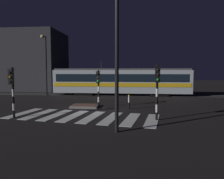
{
  "coord_description": "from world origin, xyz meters",
  "views": [
    {
      "loc": [
        3.34,
        -15.73,
        2.89
      ],
      "look_at": [
        1.43,
        2.13,
        1.4
      ],
      "focal_mm": 34.77,
      "sensor_mm": 36.0,
      "label": 1
    }
  ],
  "objects_px": {
    "street_lamp_near_kerb": "(116,31)",
    "tram": "(121,81)",
    "traffic_light_median_centre": "(98,83)",
    "traffic_light_corner_near_left": "(12,85)",
    "bollard_island_edge": "(129,102)",
    "traffic_light_corner_near_right": "(157,84)",
    "street_lamp_trackside_left": "(45,58)"
  },
  "relations": [
    {
      "from": "street_lamp_trackside_left",
      "to": "bollard_island_edge",
      "type": "distance_m",
      "value": 13.87
    },
    {
      "from": "traffic_light_corner_near_right",
      "to": "street_lamp_trackside_left",
      "type": "height_order",
      "value": "street_lamp_trackside_left"
    },
    {
      "from": "traffic_light_median_centre",
      "to": "bollard_island_edge",
      "type": "relative_size",
      "value": 2.72
    },
    {
      "from": "traffic_light_corner_near_right",
      "to": "bollard_island_edge",
      "type": "relative_size",
      "value": 2.98
    },
    {
      "from": "traffic_light_corner_near_right",
      "to": "tram",
      "type": "distance_m",
      "value": 13.7
    },
    {
      "from": "traffic_light_median_centre",
      "to": "bollard_island_edge",
      "type": "distance_m",
      "value": 2.87
    },
    {
      "from": "traffic_light_median_centre",
      "to": "traffic_light_corner_near_right",
      "type": "relative_size",
      "value": 0.91
    },
    {
      "from": "traffic_light_median_centre",
      "to": "traffic_light_corner_near_left",
      "type": "bearing_deg",
      "value": -136.61
    },
    {
      "from": "bollard_island_edge",
      "to": "traffic_light_corner_near_left",
      "type": "bearing_deg",
      "value": -150.52
    },
    {
      "from": "traffic_light_corner_near_right",
      "to": "street_lamp_near_kerb",
      "type": "height_order",
      "value": "street_lamp_near_kerb"
    },
    {
      "from": "traffic_light_median_centre",
      "to": "tram",
      "type": "relative_size",
      "value": 0.18
    },
    {
      "from": "traffic_light_median_centre",
      "to": "traffic_light_corner_near_left",
      "type": "xyz_separation_m",
      "value": [
        -4.65,
        -4.39,
        0.09
      ]
    },
    {
      "from": "traffic_light_median_centre",
      "to": "tram",
      "type": "bearing_deg",
      "value": 82.31
    },
    {
      "from": "traffic_light_corner_near_left",
      "to": "traffic_light_corner_near_right",
      "type": "height_order",
      "value": "traffic_light_corner_near_right"
    },
    {
      "from": "street_lamp_near_kerb",
      "to": "tram",
      "type": "relative_size",
      "value": 0.45
    },
    {
      "from": "traffic_light_corner_near_right",
      "to": "traffic_light_median_centre",
      "type": "bearing_deg",
      "value": 135.33
    },
    {
      "from": "traffic_light_corner_near_left",
      "to": "bollard_island_edge",
      "type": "height_order",
      "value": "traffic_light_corner_near_left"
    },
    {
      "from": "traffic_light_corner_near_left",
      "to": "traffic_light_corner_near_right",
      "type": "distance_m",
      "value": 8.86
    },
    {
      "from": "tram",
      "to": "bollard_island_edge",
      "type": "distance_m",
      "value": 9.74
    },
    {
      "from": "traffic_light_median_centre",
      "to": "street_lamp_near_kerb",
      "type": "distance_m",
      "value": 7.89
    },
    {
      "from": "street_lamp_near_kerb",
      "to": "tram",
      "type": "height_order",
      "value": "street_lamp_near_kerb"
    },
    {
      "from": "traffic_light_median_centre",
      "to": "traffic_light_corner_near_right",
      "type": "xyz_separation_m",
      "value": [
        4.21,
        -4.16,
        0.19
      ]
    },
    {
      "from": "traffic_light_median_centre",
      "to": "traffic_light_corner_near_left",
      "type": "relative_size",
      "value": 0.96
    },
    {
      "from": "street_lamp_trackside_left",
      "to": "street_lamp_near_kerb",
      "type": "height_order",
      "value": "street_lamp_near_kerb"
    },
    {
      "from": "street_lamp_near_kerb",
      "to": "bollard_island_edge",
      "type": "xyz_separation_m",
      "value": [
        0.39,
        6.74,
        -4.15
      ]
    },
    {
      "from": "traffic_light_corner_near_left",
      "to": "bollard_island_edge",
      "type": "relative_size",
      "value": 2.84
    },
    {
      "from": "tram",
      "to": "traffic_light_corner_near_left",
      "type": "bearing_deg",
      "value": -113.41
    },
    {
      "from": "tram",
      "to": "bollard_island_edge",
      "type": "relative_size",
      "value": 14.8
    },
    {
      "from": "traffic_light_corner_near_right",
      "to": "tram",
      "type": "height_order",
      "value": "tram"
    },
    {
      "from": "street_lamp_trackside_left",
      "to": "street_lamp_near_kerb",
      "type": "xyz_separation_m",
      "value": [
        9.86,
        -15.18,
        0.17
      ]
    },
    {
      "from": "traffic_light_corner_near_left",
      "to": "street_lamp_near_kerb",
      "type": "bearing_deg",
      "value": -22.08
    },
    {
      "from": "street_lamp_trackside_left",
      "to": "tram",
      "type": "relative_size",
      "value": 0.44
    }
  ]
}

